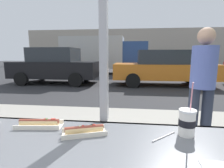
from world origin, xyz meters
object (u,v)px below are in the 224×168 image
Objects in this scene: soda_cup_left at (187,122)px; hotdog_tray_near at (84,130)px; parked_car_orange at (164,67)px; pedestrian at (202,81)px; parked_car_black at (56,66)px; hotdog_tray_far at (39,123)px; box_truck at (103,54)px.

hotdog_tray_near is (-0.57, -0.05, -0.05)m from soda_cup_left.
pedestrian is (-0.55, -5.97, 0.24)m from parked_car_orange.
parked_car_black is 5.29m from parked_car_orange.
hotdog_tray_near is 0.32m from hotdog_tray_far.
hotdog_tray_near is at bearing -174.66° from soda_cup_left.
pedestrian is (0.64, 1.47, 0.02)m from soda_cup_left.
pedestrian reaches higher than hotdog_tray_far.
hotdog_tray_near is at bearing -81.19° from box_truck.
box_truck is at bearing 126.68° from parked_car_orange.
parked_car_black is at bearing -108.03° from box_truck.
parked_car_black reaches higher than hotdog_tray_near.
hotdog_tray_far is at bearing -66.49° from parked_car_black.
parked_car_black reaches higher than hotdog_tray_far.
box_truck is (-3.68, 4.94, 0.68)m from parked_car_orange.
hotdog_tray_near is at bearing -128.43° from pedestrian.
box_truck reaches higher than pedestrian.
pedestrian is (1.21, 1.52, 0.07)m from hotdog_tray_near.
parked_car_black is (-4.11, 7.44, -0.17)m from soda_cup_left.
pedestrian is at bearing -51.52° from parked_car_black.
hotdog_tray_near is 12.59m from box_truck.
box_truck is 3.90× the size of pedestrian.
soda_cup_left is 0.05× the size of box_truck.
parked_car_orange reaches higher than hotdog_tray_near.
parked_car_orange is 6.20m from box_truck.
box_truck reaches higher than parked_car_black.
soda_cup_left is at bearing -99.05° from parked_car_orange.
hotdog_tray_far is 0.06× the size of parked_car_orange.
parked_car_orange reaches higher than soda_cup_left.
parked_car_black is at bearing 128.48° from pedestrian.
parked_car_orange is at bearing 74.47° from hotdog_tray_far.
box_truck is (-1.93, 12.43, 0.52)m from hotdog_tray_near.
parked_car_orange is (1.75, 7.49, -0.16)m from hotdog_tray_near.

